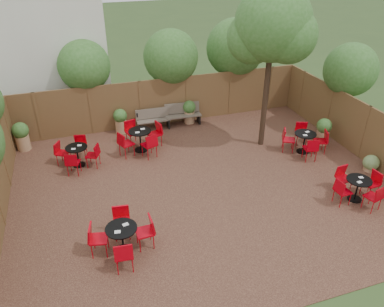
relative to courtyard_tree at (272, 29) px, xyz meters
name	(u,v)px	position (x,y,z in m)	size (l,w,h in m)	color
ground	(205,186)	(-3.04, -1.98, -4.35)	(80.00, 80.00, 0.00)	#354F23
courtyard_paving	(205,186)	(-3.04, -1.98, -4.34)	(12.00, 10.00, 0.02)	#381F17
fence_back	(164,102)	(-3.04, 3.02, -3.35)	(12.00, 0.08, 2.00)	brown
fence_right	(364,132)	(2.96, -1.98, -3.35)	(0.08, 10.00, 2.00)	brown
neighbour_building	(38,20)	(-7.54, 6.02, -0.35)	(5.00, 4.00, 8.00)	silver
overhang_foliage	(146,80)	(-4.10, 1.20, -1.69)	(15.33, 10.59, 2.56)	#2F601F
courtyard_tree	(272,29)	(0.00, 0.00, 0.00)	(2.73, 2.63, 5.80)	black
park_bench_left	(153,119)	(-3.64, 2.64, -3.89)	(1.38, 0.47, 0.85)	brown
park_bench_right	(183,114)	(-2.34, 2.65, -3.85)	(1.52, 0.57, 0.93)	brown
bistro_tables	(197,166)	(-3.12, -1.41, -3.88)	(9.60, 6.73, 0.95)	black
planters	(159,125)	(-3.59, 1.77, -3.77)	(11.52, 3.99, 1.10)	#AA7C55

